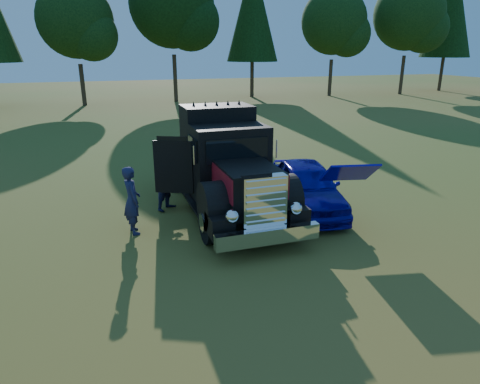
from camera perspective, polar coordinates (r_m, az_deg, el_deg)
name	(u,v)px	position (r m, az deg, el deg)	size (l,w,h in m)	color
ground	(232,230)	(11.45, -1.09, -5.11)	(120.00, 120.00, 0.00)	#2D5619
treeline	(114,7)	(37.48, -16.51, 22.57)	(67.22, 24.04, 13.84)	#2D2116
diamond_t_truck	(225,169)	(12.49, -1.95, 3.15)	(3.29, 7.16, 3.00)	black
hotrod_coupe	(306,186)	(12.84, 8.84, 0.80)	(2.56, 4.51, 1.89)	#0834BC
spectator_near	(132,200)	(11.33, -14.21, -1.08)	(0.66, 0.43, 1.80)	#1E2B46
spectator_far	(168,182)	(12.84, -9.52, 1.33)	(0.83, 0.65, 1.70)	navy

